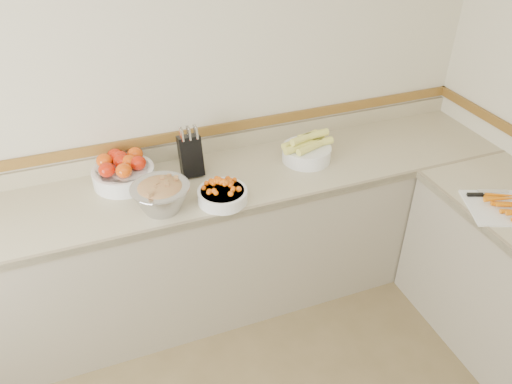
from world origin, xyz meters
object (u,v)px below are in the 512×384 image
object	(u,v)px
corn_bowl	(307,150)
rhubarb_bowl	(161,195)
tomato_bowl	(123,171)
cherry_tomato_bowl	(223,193)
knife_block	(191,155)
cutting_board	(507,207)

from	to	relation	value
corn_bowl	rhubarb_bowl	distance (m)	0.93
tomato_bowl	cherry_tomato_bowl	size ratio (longest dim) A/B	1.29
cherry_tomato_bowl	corn_bowl	size ratio (longest dim) A/B	0.82
knife_block	tomato_bowl	size ratio (longest dim) A/B	0.88
knife_block	cutting_board	xyz separation A→B (m)	(1.44, -0.92, -0.11)
corn_bowl	cutting_board	bearing A→B (deg)	-47.46
corn_bowl	cutting_board	world-z (taller)	corn_bowl
rhubarb_bowl	cherry_tomato_bowl	bearing A→B (deg)	-7.58
tomato_bowl	rhubarb_bowl	bearing A→B (deg)	-66.07
rhubarb_bowl	corn_bowl	bearing A→B (deg)	11.76
tomato_bowl	corn_bowl	xyz separation A→B (m)	(1.06, -0.14, -0.01)
cherry_tomato_bowl	cutting_board	world-z (taller)	cherry_tomato_bowl
knife_block	tomato_bowl	bearing A→B (deg)	174.26
corn_bowl	tomato_bowl	bearing A→B (deg)	172.67
knife_block	cutting_board	distance (m)	1.71
cherry_tomato_bowl	cutting_board	distance (m)	1.48
cherry_tomato_bowl	rhubarb_bowl	size ratio (longest dim) A/B	0.88
tomato_bowl	cutting_board	xyz separation A→B (m)	(1.81, -0.96, -0.06)
tomato_bowl	rhubarb_bowl	world-z (taller)	rhubarb_bowl
corn_bowl	cherry_tomato_bowl	bearing A→B (deg)	-158.81
cherry_tomato_bowl	knife_block	bearing A→B (deg)	103.95
tomato_bowl	corn_bowl	world-z (taller)	corn_bowl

